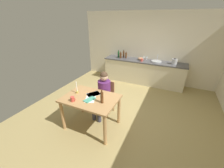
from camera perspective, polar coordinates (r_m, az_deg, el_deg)
ground_plane at (r=3.92m, az=3.94°, el=-12.14°), size 5.20×5.20×0.04m
wall_back at (r=5.72m, az=14.17°, el=14.05°), size 5.20×0.12×2.60m
kitchen_counter at (r=5.60m, az=12.48°, el=4.93°), size 3.03×0.64×0.90m
dining_table at (r=3.18m, az=-8.68°, el=-7.41°), size 1.20×0.84×0.78m
chair_at_table at (r=3.73m, az=-2.43°, el=-4.70°), size 0.43×0.43×0.88m
person_seated at (r=3.53m, az=-3.74°, el=-3.18°), size 0.35×0.61×1.19m
coffee_mug at (r=3.04m, az=-15.75°, el=-5.90°), size 0.12×0.08×0.11m
candlestick at (r=3.32m, az=-14.10°, el=-2.35°), size 0.06×0.06×0.28m
book_magazine at (r=3.04m, az=-9.08°, el=-6.24°), size 0.20×0.28×0.02m
paper_letter at (r=3.07m, az=-8.89°, el=-6.06°), size 0.30×0.35×0.00m
paper_bill at (r=3.24m, az=-7.47°, el=-4.05°), size 0.33×0.36×0.00m
paper_envelope at (r=3.24m, az=-7.54°, el=-4.07°), size 0.34×0.36×0.00m
wine_bottle_on_table at (r=2.85m, az=-4.13°, el=-5.44°), size 0.06×0.06×0.30m
sink_unit at (r=5.39m, az=17.64°, el=8.81°), size 0.36×0.36×0.24m
bottle_oil at (r=5.74m, az=2.66°, el=11.99°), size 0.06×0.06×0.29m
bottle_vinegar at (r=5.65m, az=3.51°, el=11.58°), size 0.08×0.08×0.25m
bottle_wine_red at (r=5.73m, az=4.77°, el=12.00°), size 0.06×0.06×0.31m
bottle_sauce at (r=5.67m, az=5.74°, el=11.54°), size 0.07×0.07×0.25m
mixing_bowl at (r=5.53m, az=11.55°, el=10.14°), size 0.21×0.21×0.09m
stovetop_kettle at (r=5.34m, az=24.12°, el=8.44°), size 0.18×0.18×0.22m
wine_glass_near_sink at (r=5.57m, az=14.00°, el=10.67°), size 0.07×0.07×0.15m
wine_glass_by_kettle at (r=5.59m, az=12.82°, el=10.85°), size 0.07×0.07×0.15m
teacup_on_counter at (r=5.32m, az=12.02°, el=9.57°), size 0.12×0.08×0.11m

